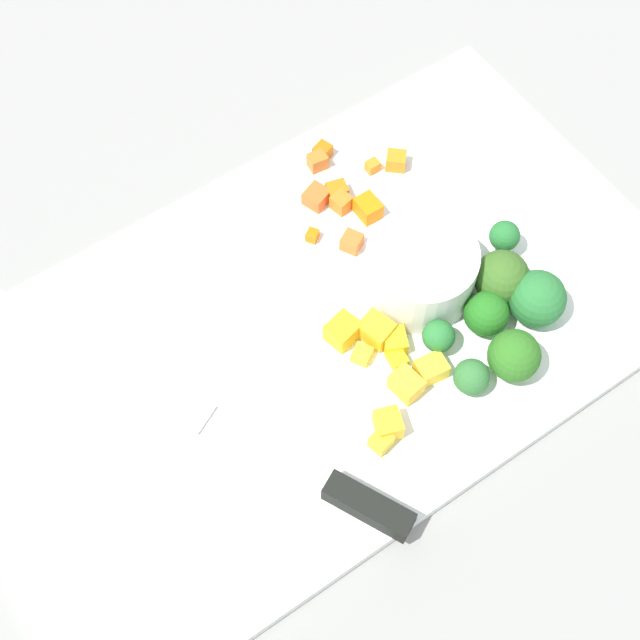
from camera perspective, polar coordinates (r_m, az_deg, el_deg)
The scene contains 30 objects.
ground_plane at distance 0.71m, azimuth -0.00°, elevation -0.84°, with size 4.00×4.00×0.00m, color gray.
cutting_board at distance 0.71m, azimuth -0.00°, elevation -0.61°, with size 0.55×0.33×0.01m, color white.
prep_bowl at distance 0.70m, azimuth 6.22°, elevation 3.07°, with size 0.08×0.08×0.05m, color white.
chef_knife at distance 0.66m, azimuth -4.50°, elevation -7.50°, with size 0.18×0.34×0.02m.
carrot_dice_0 at distance 0.75m, azimuth 2.99°, elevation 6.93°, with size 0.02×0.02×0.02m, color orange.
carrot_dice_1 at distance 0.78m, azimuth -0.16°, elevation 9.80°, with size 0.01×0.01×0.01m, color orange.
carrot_dice_2 at distance 0.74m, azimuth -0.48°, elevation 5.26°, with size 0.01×0.01×0.01m, color orange.
carrot_dice_3 at distance 0.76m, azimuth -0.22°, elevation 7.63°, with size 0.02×0.02×0.01m, color orange.
carrot_dice_4 at distance 0.78m, azimuth 4.72°, elevation 9.80°, with size 0.02×0.01×0.01m, color orange.
carrot_dice_5 at distance 0.73m, azimuth 1.97°, elevation 4.85°, with size 0.01×0.01×0.01m, color orange.
carrot_dice_6 at distance 0.78m, azimuth 3.27°, elevation 9.49°, with size 0.01×0.01×0.01m, color orange.
carrot_dice_7 at distance 0.76m, azimuth 1.06°, elevation 7.97°, with size 0.01×0.02×0.01m, color orange.
carrot_dice_8 at distance 0.79m, azimuth 0.16°, elevation 10.39°, with size 0.01×0.01×0.01m, color orange.
carrot_dice_9 at distance 0.75m, azimuth 1.31°, elevation 7.28°, with size 0.01×0.01×0.01m, color orange.
pepper_dice_0 at distance 0.69m, azimuth 2.61°, elevation -2.16°, with size 0.01×0.01×0.01m, color yellow.
pepper_dice_1 at distance 0.67m, azimuth 5.37°, elevation -3.99°, with size 0.02×0.02×0.02m, color yellow.
pepper_dice_2 at distance 0.69m, azimuth 3.49°, elevation -0.64°, with size 0.02×0.02×0.02m, color yellow.
pepper_dice_3 at distance 0.68m, azimuth 6.89°, elevation -3.04°, with size 0.02×0.02×0.02m, color yellow.
pepper_dice_4 at distance 0.69m, azimuth 1.41°, elevation -0.69°, with size 0.02×0.02×0.02m, color yellow.
pepper_dice_5 at distance 0.66m, azimuth 4.24°, elevation -6.46°, with size 0.02×0.02×0.02m, color yellow.
pepper_dice_6 at distance 0.66m, azimuth 3.80°, elevation -7.51°, with size 0.01×0.01×0.01m, color yellow.
pepper_dice_7 at distance 0.69m, azimuth 4.83°, elevation -2.47°, with size 0.01×0.01×0.01m, color yellow.
pepper_dice_8 at distance 0.69m, azimuth 4.63°, elevation -1.30°, with size 0.02×0.02×0.01m, color yellow.
broccoli_floret_0 at distance 0.71m, azimuth 11.17°, elevation 2.57°, with size 0.04×0.04×0.05m.
broccoli_floret_1 at distance 0.68m, azimuth 9.35°, elevation -3.51°, with size 0.03×0.03×0.03m.
broccoli_floret_2 at distance 0.73m, azimuth 11.35°, elevation 5.09°, with size 0.02×0.02×0.03m.
broccoli_floret_3 at distance 0.71m, azimuth 13.29°, elevation 1.28°, with size 0.04×0.04×0.04m.
broccoli_floret_4 at distance 0.68m, azimuth 11.92°, elevation -2.19°, with size 0.04×0.04×0.04m.
broccoli_floret_5 at distance 0.70m, azimuth 10.26°, elevation 0.37°, with size 0.03×0.03×0.04m.
broccoli_floret_6 at distance 0.68m, azimuth 7.35°, elevation -1.01°, with size 0.02×0.02×0.03m.
Camera 1 is at (-0.18, -0.27, 0.63)m, focal length 51.68 mm.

